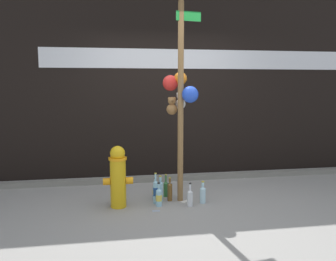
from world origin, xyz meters
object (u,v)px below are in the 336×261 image
(memorial_post, at_px, (180,71))
(bottle_2, at_px, (190,197))
(bottle_5, at_px, (160,190))
(bottle_0, at_px, (203,194))
(bottle_1, at_px, (166,188))
(bottle_6, at_px, (156,191))
(fire_hydrant, at_px, (118,176))
(bottle_7, at_px, (159,197))
(bottle_3, at_px, (170,191))
(bottle_4, at_px, (155,191))

(memorial_post, height_order, bottle_2, memorial_post)
(bottle_5, bearing_deg, bottle_0, -17.43)
(bottle_1, xyz_separation_m, bottle_6, (-0.18, -0.26, 0.05))
(bottle_0, distance_m, bottle_6, 0.63)
(fire_hydrant, bearing_deg, memorial_post, 10.87)
(memorial_post, xyz_separation_m, bottle_5, (-0.27, -0.03, -1.61))
(bottle_5, bearing_deg, fire_hydrant, -166.87)
(memorial_post, bearing_deg, bottle_2, -74.85)
(bottle_7, bearing_deg, bottle_2, -11.13)
(bottle_0, height_order, bottle_5, bottle_5)
(bottle_6, bearing_deg, bottle_7, -73.57)
(bottle_0, distance_m, bottle_7, 0.60)
(bottle_1, distance_m, bottle_3, 0.19)
(fire_hydrant, relative_size, bottle_0, 2.68)
(bottle_2, xyz_separation_m, bottle_3, (-0.22, 0.26, 0.02))
(bottle_0, distance_m, bottle_5, 0.58)
(bottle_4, xyz_separation_m, bottle_7, (0.01, -0.30, 0.01))
(bottle_7, bearing_deg, memorial_post, 34.72)
(fire_hydrant, relative_size, bottle_6, 1.92)
(bottle_1, height_order, bottle_6, bottle_6)
(bottle_0, bearing_deg, bottle_2, -153.57)
(bottle_1, height_order, bottle_2, bottle_1)
(bottle_6, bearing_deg, bottle_3, 20.41)
(bottle_3, bearing_deg, bottle_0, -20.91)
(bottle_1, relative_size, bottle_5, 0.91)
(bottle_5, distance_m, bottle_7, 0.20)
(memorial_post, height_order, bottle_6, memorial_post)
(fire_hydrant, relative_size, bottle_1, 2.49)
(bottle_2, distance_m, bottle_5, 0.44)
(bottle_0, distance_m, bottle_3, 0.45)
(bottle_2, relative_size, bottle_3, 0.94)
(bottle_2, bearing_deg, bottle_3, 130.78)
(bottle_2, xyz_separation_m, bottle_4, (-0.41, 0.37, -0.01))
(fire_hydrant, height_order, bottle_4, fire_hydrant)
(bottle_2, xyz_separation_m, bottle_6, (-0.43, 0.18, 0.05))
(memorial_post, xyz_separation_m, bottle_4, (-0.33, 0.08, -1.65))
(memorial_post, relative_size, bottle_1, 9.34)
(bottle_6, bearing_deg, bottle_5, 48.63)
(memorial_post, relative_size, bottle_4, 10.02)
(memorial_post, distance_m, bottle_7, 1.68)
(bottle_2, bearing_deg, fire_hydrant, 171.53)
(bottle_3, relative_size, bottle_7, 1.05)
(bottle_5, bearing_deg, bottle_7, -103.84)
(fire_hydrant, relative_size, bottle_4, 2.67)
(memorial_post, distance_m, bottle_4, 1.68)
(bottle_1, relative_size, bottle_3, 0.98)
(bottle_3, bearing_deg, bottle_7, -134.25)
(bottle_6, distance_m, bottle_7, 0.12)
(bottle_2, height_order, bottle_3, bottle_3)
(fire_hydrant, xyz_separation_m, bottle_7, (0.52, -0.06, -0.28))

